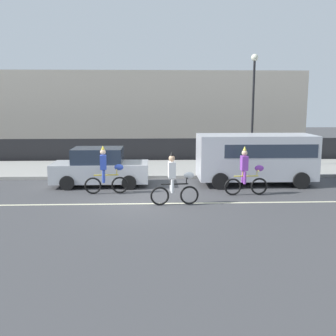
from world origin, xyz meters
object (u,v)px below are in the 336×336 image
object	(u,v)px
parade_cyclist_zebra	(175,182)
parked_car_silver	(100,168)
street_lamp_post	(253,94)
parked_van_silver	(257,155)
parade_cyclist_purple	(247,174)
parade_cyclist_cobalt	(106,173)

from	to	relation	value
parade_cyclist_zebra	parked_car_silver	distance (m)	4.55
street_lamp_post	parked_van_silver	bearing A→B (deg)	-100.77
parked_car_silver	parade_cyclist_zebra	bearing A→B (deg)	-47.84
parade_cyclist_purple	street_lamp_post	distance (m)	6.84
parade_cyclist_cobalt	parade_cyclist_purple	size ratio (longest dim) A/B	1.00
street_lamp_post	parade_cyclist_purple	bearing A→B (deg)	-105.79
parade_cyclist_purple	parked_van_silver	size ratio (longest dim) A/B	0.38
parade_cyclist_zebra	parked_car_silver	xyz separation A→B (m)	(-3.05, 3.37, -0.06)
parade_cyclist_cobalt	street_lamp_post	distance (m)	9.47
parked_van_silver	parked_car_silver	xyz separation A→B (m)	(-6.84, -0.02, -0.50)
parade_cyclist_zebra	street_lamp_post	xyz separation A→B (m)	(4.52, 7.22, 3.15)
parked_van_silver	parade_cyclist_cobalt	bearing A→B (deg)	-166.13
parade_cyclist_purple	parade_cyclist_zebra	bearing A→B (deg)	-154.47
parade_cyclist_cobalt	parked_car_silver	size ratio (longest dim) A/B	0.47
parked_van_silver	street_lamp_post	world-z (taller)	street_lamp_post
parade_cyclist_purple	parked_car_silver	world-z (taller)	parade_cyclist_purple
parked_van_silver	parade_cyclist_purple	bearing A→B (deg)	-114.61
parade_cyclist_purple	parked_car_silver	size ratio (longest dim) A/B	0.47
parade_cyclist_cobalt	parade_cyclist_zebra	xyz separation A→B (m)	(2.59, -1.81, 0.00)
parked_van_silver	parade_cyclist_zebra	bearing A→B (deg)	-138.19
parked_car_silver	street_lamp_post	world-z (taller)	street_lamp_post
parade_cyclist_cobalt	parade_cyclist_zebra	distance (m)	3.16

